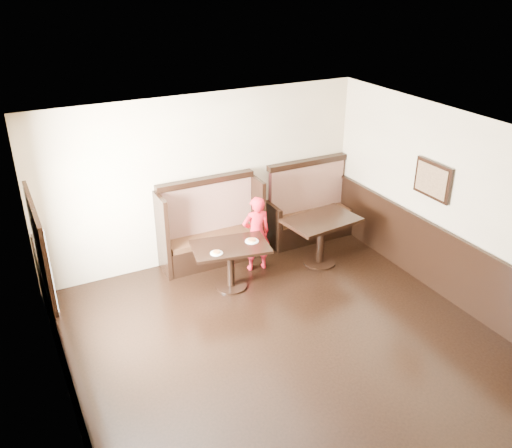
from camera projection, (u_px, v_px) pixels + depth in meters
ground at (316, 378)px, 6.64m from camera, size 7.00×7.00×0.00m
room_shell at (285, 327)px, 6.45m from camera, size 7.00×7.00×7.00m
booth_main at (210, 232)px, 9.05m from camera, size 1.75×0.72×1.45m
booth_neighbor at (309, 212)px, 9.87m from camera, size 1.65×0.72×1.45m
table_main at (231, 255)px, 8.25m from camera, size 1.26×0.92×0.73m
table_neighbor at (321, 230)px, 8.91m from camera, size 1.26×0.91×0.82m
child at (256, 234)px, 8.73m from camera, size 0.50×0.36×1.28m
pizza_plate_left at (216, 253)px, 7.95m from camera, size 0.19×0.19×0.03m
pizza_plate_right at (252, 241)px, 8.30m from camera, size 0.21×0.21×0.04m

